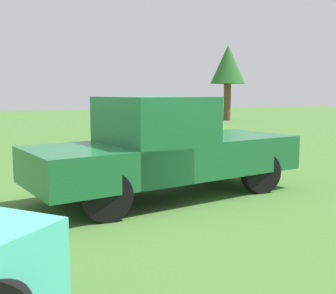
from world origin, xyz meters
TOP-DOWN VIEW (x-y plane):
  - ground_plane at (0.00, 0.00)m, footprint 80.00×80.00m
  - pickup_truck at (-0.28, -0.25)m, footprint 5.22×2.78m
  - tree_back_right at (-12.21, -18.45)m, footprint 2.33×2.33m

SIDE VIEW (x-z plane):
  - ground_plane at x=0.00m, z-range 0.00..0.00m
  - pickup_truck at x=-0.28m, z-range 0.03..1.83m
  - tree_back_right at x=-12.21m, z-range 1.15..6.21m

